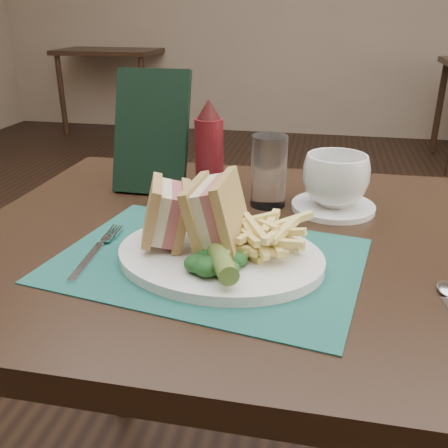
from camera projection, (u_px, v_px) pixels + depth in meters
name	position (u px, v px, depth m)	size (l,w,h in m)	color
floor	(265.00, 387.00, 1.56)	(7.00, 7.00, 0.00)	black
wall_back	(312.00, 134.00, 4.71)	(6.00, 6.00, 0.00)	gray
table_main	(239.00, 410.00, 0.96)	(0.90, 0.75, 0.75)	black
table_bg_left	(116.00, 90.00, 4.74)	(0.90, 0.75, 0.75)	black
placemat	(208.00, 260.00, 0.72)	(0.43, 0.31, 0.00)	#1B574D
plate	(220.00, 256.00, 0.72)	(0.30, 0.24, 0.01)	white
sandwich_half_a	(152.00, 213.00, 0.72)	(0.06, 0.09, 0.08)	tan
sandwich_half_b	(203.00, 212.00, 0.70)	(0.06, 0.11, 0.10)	tan
kale_garnish	(218.00, 262.00, 0.65)	(0.11, 0.08, 0.03)	#163E1A
pickle_spear	(220.00, 256.00, 0.65)	(0.03, 0.03, 0.12)	#55722B
fries_pile	(267.00, 236.00, 0.70)	(0.18, 0.20, 0.05)	#FDE67E
fork	(96.00, 249.00, 0.74)	(0.03, 0.17, 0.01)	silver
saucer	(333.00, 207.00, 0.91)	(0.15, 0.15, 0.01)	white
coffee_cup	(335.00, 180.00, 0.89)	(0.12, 0.12, 0.09)	white
drinking_glass	(269.00, 171.00, 0.90)	(0.07, 0.07, 0.13)	white
ketchup_bottle	(209.00, 149.00, 0.94)	(0.05, 0.05, 0.19)	#5D0F16
check_presenter	(151.00, 132.00, 0.97)	(0.15, 0.02, 0.24)	black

